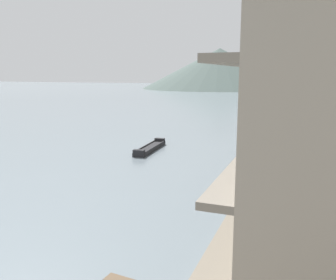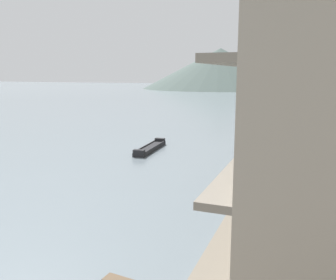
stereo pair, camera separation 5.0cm
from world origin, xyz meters
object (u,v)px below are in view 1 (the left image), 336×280
Objects in this scene: house_waterfront_narrow at (321,99)px; boat_moored_nearest at (266,122)px; house_waterfront_far at (331,81)px; boat_moored_far at (255,107)px; house_waterfront_end at (327,80)px; boat_moored_second at (150,148)px.

boat_moored_nearest is at bearing 116.29° from house_waterfront_narrow.
house_waterfront_narrow is at bearing -98.18° from house_waterfront_far.
house_waterfront_narrow is (8.98, -28.79, 3.45)m from boat_moored_far.
boat_moored_nearest is at bearing -157.83° from house_waterfront_end.
boat_moored_second is at bearing -133.55° from house_waterfront_far.
boat_moored_nearest is 8.14m from house_waterfront_end.
house_waterfront_narrow is 0.74× the size of house_waterfront_end.
boat_moored_far is 19.00m from house_waterfront_end.
house_waterfront_far is 1.00× the size of house_waterfront_end.
house_waterfront_narrow is at bearing -63.71° from boat_moored_nearest.
boat_moored_second is at bearing -149.23° from house_waterfront_narrow.
house_waterfront_end is (12.50, 20.18, 4.80)m from boat_moored_second.
boat_moored_far reaches higher than boat_moored_second.
house_waterfront_narrow reaches higher than boat_moored_second.
boat_moored_far is at bearing 113.71° from house_waterfront_far.
house_waterfront_far is at bearing 81.82° from house_waterfront_narrow.
house_waterfront_far is (0.90, 6.29, 1.29)m from house_waterfront_narrow.
boat_moored_second is at bearing -94.35° from boat_moored_far.
boat_moored_far is 0.48× the size of house_waterfront_far.
house_waterfront_far is (12.61, 13.26, 4.81)m from boat_moored_second.
boat_moored_second is 35.86m from boat_moored_far.
boat_moored_far is at bearing 85.65° from boat_moored_second.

